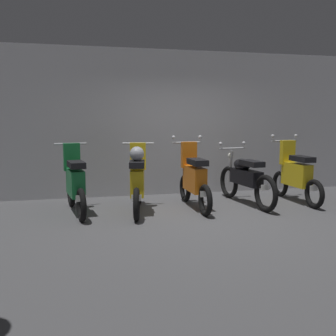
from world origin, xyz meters
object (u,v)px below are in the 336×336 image
motorbike_slot_1 (138,180)px  motorbike_slot_4 (295,175)px  motorbike_slot_0 (75,183)px  motorbike_slot_2 (194,179)px  motorbike_slot_3 (245,178)px

motorbike_slot_1 → motorbike_slot_4: 3.10m
motorbike_slot_0 → motorbike_slot_1: same height
motorbike_slot_2 → motorbike_slot_3: size_ratio=0.86×
motorbike_slot_1 → motorbike_slot_3: size_ratio=0.86×
motorbike_slot_0 → motorbike_slot_4: bearing=-0.3°
motorbike_slot_1 → motorbike_slot_4: bearing=2.7°
motorbike_slot_0 → motorbike_slot_1: size_ratio=1.00×
motorbike_slot_0 → motorbike_slot_2: bearing=-2.5°
motorbike_slot_4 → motorbike_slot_0: bearing=179.7°
motorbike_slot_0 → motorbike_slot_1: bearing=-9.2°
motorbike_slot_1 → motorbike_slot_2: 1.03m
motorbike_slot_1 → motorbike_slot_3: 2.07m
motorbike_slot_2 → motorbike_slot_3: motorbike_slot_2 is taller
motorbike_slot_3 → motorbike_slot_4: bearing=-0.6°
motorbike_slot_3 → motorbike_slot_0: bearing=179.8°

